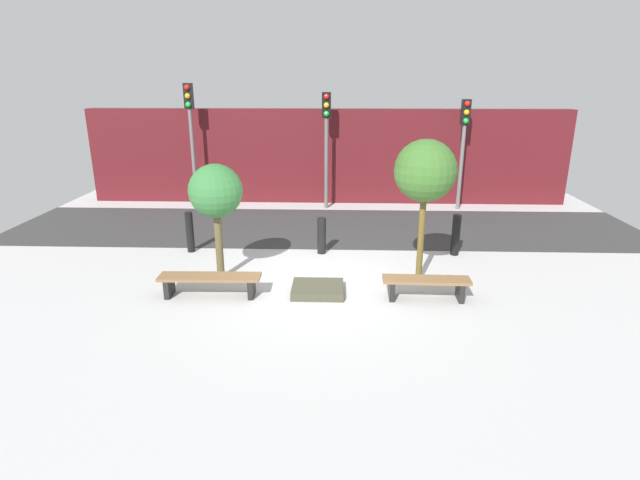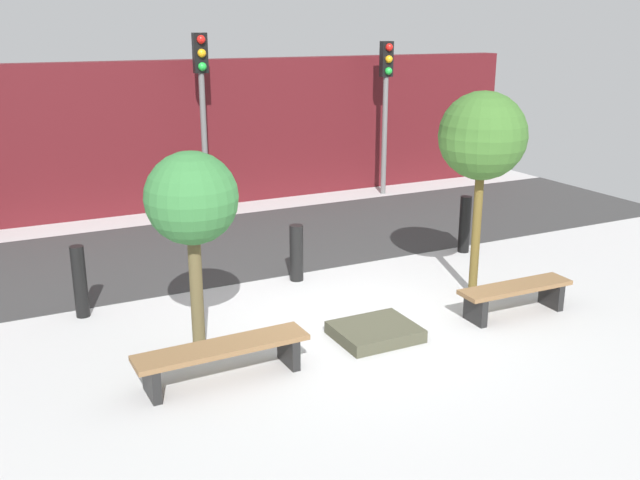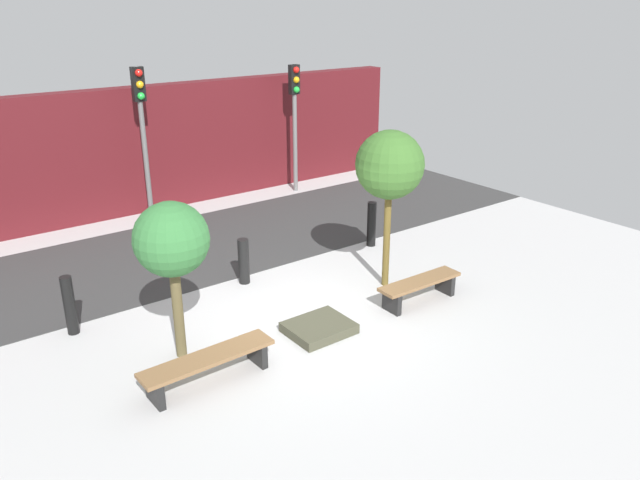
# 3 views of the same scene
# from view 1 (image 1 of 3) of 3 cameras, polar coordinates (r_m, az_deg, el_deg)

# --- Properties ---
(ground_plane) EXTENTS (18.00, 18.00, 0.00)m
(ground_plane) POSITION_cam_1_polar(r_m,az_deg,el_deg) (10.52, -0.17, -5.09)
(ground_plane) COLOR #B3B3B3
(road_strip) EXTENTS (18.00, 3.97, 0.01)m
(road_strip) POSITION_cam_1_polar(r_m,az_deg,el_deg) (14.48, 0.48, 1.48)
(road_strip) COLOR #343434
(road_strip) RESTS_ON ground
(building_facade) EXTENTS (16.20, 0.50, 3.15)m
(building_facade) POSITION_cam_1_polar(r_m,az_deg,el_deg) (17.30, 0.79, 9.54)
(building_facade) COLOR #511419
(building_facade) RESTS_ON ground
(bench_left) EXTENTS (2.01, 0.49, 0.43)m
(bench_left) POSITION_cam_1_polar(r_m,az_deg,el_deg) (10.11, -12.47, -4.58)
(bench_left) COLOR black
(bench_left) RESTS_ON ground
(bench_right) EXTENTS (1.70, 0.45, 0.43)m
(bench_right) POSITION_cam_1_polar(r_m,az_deg,el_deg) (9.96, 12.04, -4.96)
(bench_right) COLOR black
(bench_right) RESTS_ON ground
(planter_bed) EXTENTS (1.03, 0.86, 0.16)m
(planter_bed) POSITION_cam_1_polar(r_m,az_deg,el_deg) (10.08, -0.27, -5.66)
(planter_bed) COLOR #424232
(planter_bed) RESTS_ON ground
(tree_behind_left_bench) EXTENTS (1.11, 1.11, 2.48)m
(tree_behind_left_bench) POSITION_cam_1_polar(r_m,az_deg,el_deg) (10.49, -11.84, 5.34)
(tree_behind_left_bench) COLOR brown
(tree_behind_left_bench) RESTS_ON ground
(tree_behind_right_bench) EXTENTS (1.26, 1.26, 3.00)m
(tree_behind_right_bench) POSITION_cam_1_polar(r_m,az_deg,el_deg) (10.25, 11.94, 7.64)
(tree_behind_right_bench) COLOR brown
(tree_behind_right_bench) RESTS_ON ground
(bollard_far_left) EXTENTS (0.19, 0.19, 1.02)m
(bollard_far_left) POSITION_cam_1_polar(r_m,az_deg,el_deg) (12.73, -14.65, 0.89)
(bollard_far_left) COLOR black
(bollard_far_left) RESTS_ON ground
(bollard_left) EXTENTS (0.21, 0.21, 0.90)m
(bollard_left) POSITION_cam_1_polar(r_m,az_deg,el_deg) (12.22, 0.19, 0.49)
(bollard_left) COLOR black
(bollard_left) RESTS_ON ground
(bollard_center) EXTENTS (0.20, 0.20, 1.01)m
(bollard_center) POSITION_cam_1_polar(r_m,az_deg,el_deg) (12.53, 15.26, 0.55)
(bollard_center) COLOR black
(bollard_center) RESTS_ON ground
(traffic_light_west) EXTENTS (0.28, 0.27, 3.98)m
(traffic_light_west) POSITION_cam_1_polar(r_m,az_deg,el_deg) (16.88, -14.57, 12.73)
(traffic_light_west) COLOR #606060
(traffic_light_west) RESTS_ON ground
(traffic_light_mid_west) EXTENTS (0.28, 0.27, 3.71)m
(traffic_light_mid_west) POSITION_cam_1_polar(r_m,az_deg,el_deg) (16.23, 0.73, 12.49)
(traffic_light_mid_west) COLOR #5D5D5D
(traffic_light_mid_west) RESTS_ON ground
(traffic_light_mid_east) EXTENTS (0.28, 0.27, 3.51)m
(traffic_light_mid_east) POSITION_cam_1_polar(r_m,az_deg,el_deg) (16.71, 16.12, 11.50)
(traffic_light_mid_east) COLOR slate
(traffic_light_mid_east) RESTS_ON ground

